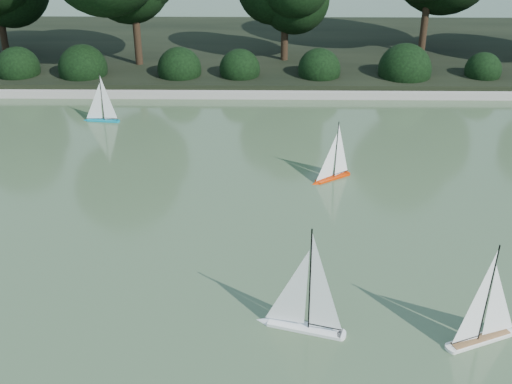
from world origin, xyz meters
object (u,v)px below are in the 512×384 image
sailboat_teal (99,113)px  sailboat_white_a (298,312)px  sailboat_orange (330,170)px  sailboat_white_b (488,324)px

sailboat_teal → sailboat_white_a: bearing=-60.1°
sailboat_orange → sailboat_teal: size_ratio=1.01×
sailboat_orange → sailboat_teal: (-4.96, 2.97, -0.00)m
sailboat_white_b → sailboat_white_a: bearing=175.4°
sailboat_white_a → sailboat_white_b: bearing=-4.6°
sailboat_white_b → sailboat_teal: 9.86m
sailboat_orange → sailboat_white_b: bearing=-71.2°
sailboat_white_a → sailboat_white_b: 2.32m
sailboat_white_b → sailboat_orange: bearing=108.8°
sailboat_orange → sailboat_teal: sailboat_orange is taller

